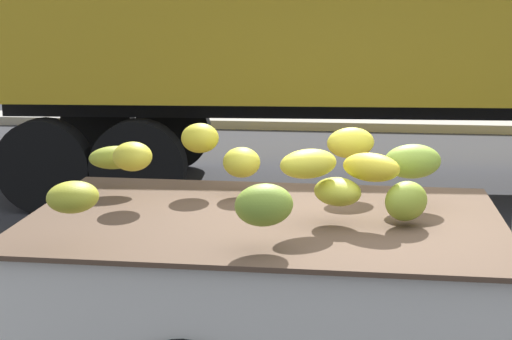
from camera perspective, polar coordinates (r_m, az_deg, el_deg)
curb_strip at (r=14.74m, az=7.62°, el=3.36°), size 80.00×0.80×0.16m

